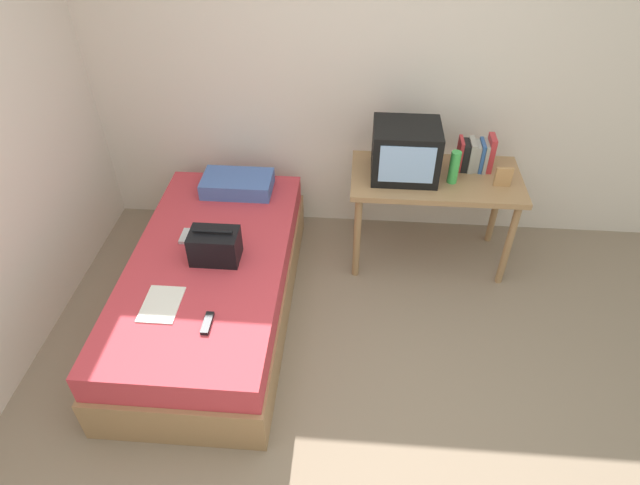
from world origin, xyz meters
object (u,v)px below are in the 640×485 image
object	(u,v)px
tv	(405,151)
water_bottle	(454,167)
bed	(212,285)
magazine	(161,304)
remote_silver	(185,236)
remote_dark	(207,323)
picture_frame	(504,177)
pillow	(237,184)
book_row	(476,155)
handbag	(215,246)
desk	(435,187)

from	to	relation	value
tv	water_bottle	bearing A→B (deg)	-12.36
bed	magazine	size ratio (longest dim) A/B	6.90
water_bottle	remote_silver	distance (m)	1.83
bed	remote_dark	distance (m)	0.63
picture_frame	remote_dark	xyz separation A→B (m)	(-1.74, -1.16, -0.29)
water_bottle	pillow	size ratio (longest dim) A/B	0.45
tv	picture_frame	size ratio (longest dim) A/B	3.23
book_row	pillow	bearing A→B (deg)	-178.17
water_bottle	remote_dark	size ratio (longest dim) A/B	1.46
picture_frame	pillow	xyz separation A→B (m)	(-1.83, 0.15, -0.25)
water_bottle	handbag	distance (m)	1.63
picture_frame	tv	bearing A→B (deg)	172.04
picture_frame	handbag	size ratio (longest dim) A/B	0.45
water_bottle	magazine	bearing A→B (deg)	-148.55
book_row	water_bottle	bearing A→B (deg)	-132.08
pillow	remote_dark	xyz separation A→B (m)	(0.08, -1.31, -0.05)
water_bottle	pillow	distance (m)	1.53
handbag	remote_dark	distance (m)	0.56
book_row	magazine	distance (m)	2.27
tv	magazine	size ratio (longest dim) A/B	1.52
remote_silver	book_row	bearing A→B (deg)	18.02
handbag	remote_silver	size ratio (longest dim) A/B	2.08
bed	remote_silver	bearing A→B (deg)	136.68
desk	picture_frame	world-z (taller)	picture_frame
bed	pillow	bearing A→B (deg)	86.28
water_bottle	magazine	world-z (taller)	water_bottle
bed	picture_frame	bearing A→B (deg)	17.77
magazine	remote_silver	distance (m)	0.61
tv	remote_dark	world-z (taller)	tv
magazine	handbag	bearing A→B (deg)	61.79
bed	handbag	distance (m)	0.35
book_row	handbag	size ratio (longest dim) A/B	0.83
desk	remote_dark	size ratio (longest dim) A/B	7.44
tv	remote_dark	distance (m)	1.71
water_bottle	picture_frame	xyz separation A→B (m)	(0.33, -0.02, -0.05)
desk	book_row	bearing A→B (deg)	24.41
tv	book_row	xyz separation A→B (m)	(0.49, 0.11, -0.07)
remote_dark	picture_frame	bearing A→B (deg)	33.56
remote_silver	desk	bearing A→B (deg)	16.97
picture_frame	pillow	size ratio (longest dim) A/B	0.27
tv	picture_frame	world-z (taller)	tv
handbag	remote_dark	xyz separation A→B (m)	(0.07, -0.55, -0.09)
handbag	water_bottle	bearing A→B (deg)	22.87
bed	tv	xyz separation A→B (m)	(1.23, 0.69, 0.66)
picture_frame	remote_silver	size ratio (longest dim) A/B	0.95
book_row	remote_dark	size ratio (longest dim) A/B	1.60
pillow	water_bottle	bearing A→B (deg)	-5.01
tv	book_row	distance (m)	0.51
remote_silver	remote_dark	bearing A→B (deg)	-66.03
remote_dark	book_row	bearing A→B (deg)	40.69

